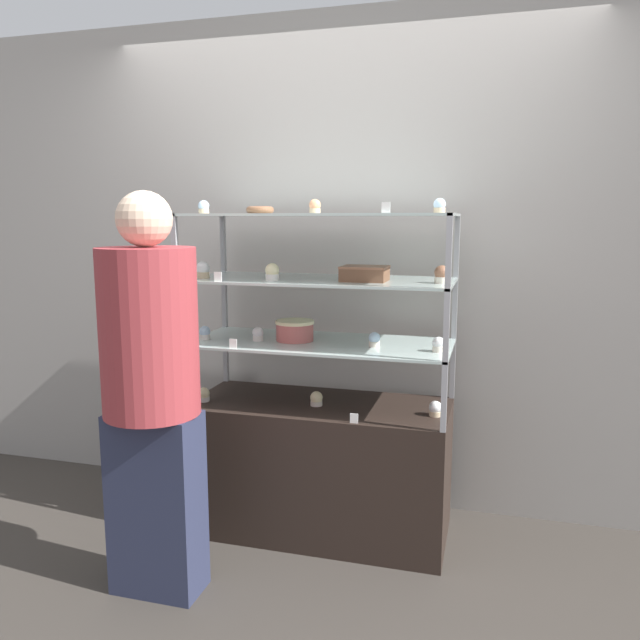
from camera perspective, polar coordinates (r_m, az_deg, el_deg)
ground_plane at (r=3.33m, az=0.00°, el=-18.44°), size 20.00×20.00×0.00m
back_wall at (r=3.36m, az=1.95°, el=5.04°), size 8.00×0.05×2.60m
display_base at (r=3.19m, az=0.00°, el=-13.23°), size 1.25×0.55×0.65m
display_riser_lower at (r=3.01m, az=0.00°, el=-2.33°), size 1.25×0.55×0.30m
display_riser_middle at (r=2.96m, az=0.00°, el=3.45°), size 1.25×0.55×0.30m
display_riser_upper at (r=2.95m, az=0.00°, el=9.36°), size 1.25×0.55×0.30m
layer_cake_centerpiece at (r=3.03m, az=-2.34°, el=-0.96°), size 0.19×0.19×0.10m
sheet_cake_frosted at (r=2.86m, az=4.11°, el=4.27°), size 0.21×0.18×0.07m
cupcake_0 at (r=3.15m, az=-10.60°, el=-6.74°), size 0.06×0.06×0.07m
cupcake_1 at (r=3.03m, az=-0.33°, el=-7.23°), size 0.06×0.06×0.07m
cupcake_2 at (r=2.92m, az=10.50°, el=-8.00°), size 0.06×0.06×0.07m
price_tag_0 at (r=2.78m, az=3.13°, el=-8.97°), size 0.04×0.00×0.04m
cupcake_3 at (r=3.11m, az=-10.49°, el=-1.18°), size 0.05×0.05×0.07m
cupcake_4 at (r=3.04m, az=-5.70°, el=-1.31°), size 0.05×0.05×0.07m
cupcake_5 at (r=2.90m, az=4.99°, el=-1.81°), size 0.05×0.05×0.07m
cupcake_6 at (r=2.82m, az=10.77°, el=-2.23°), size 0.05×0.05×0.07m
price_tag_1 at (r=2.88m, az=-7.95°, el=-2.16°), size 0.04×0.00×0.04m
cupcake_7 at (r=3.04m, az=-10.67°, el=4.49°), size 0.07×0.07×0.08m
cupcake_8 at (r=2.89m, az=-4.39°, el=4.38°), size 0.07×0.07×0.08m
cupcake_9 at (r=2.80m, az=11.06°, el=4.08°), size 0.07×0.07×0.08m
price_tag_2 at (r=2.86m, az=-9.32°, el=3.92°), size 0.04×0.00×0.04m
cupcake_10 at (r=3.10m, az=-10.59°, el=10.08°), size 0.05×0.05×0.06m
cupcake_11 at (r=2.86m, az=-0.41°, el=10.32°), size 0.05×0.05×0.06m
cupcake_12 at (r=2.78m, az=10.88°, el=10.20°), size 0.05×0.05×0.06m
price_tag_3 at (r=2.62m, az=6.04°, el=10.20°), size 0.04×0.00×0.04m
donut_glazed at (r=3.01m, az=-5.50°, el=9.98°), size 0.13×0.13×0.03m
customer_figure at (r=2.60m, az=-15.14°, el=-5.82°), size 0.39×0.39×1.65m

